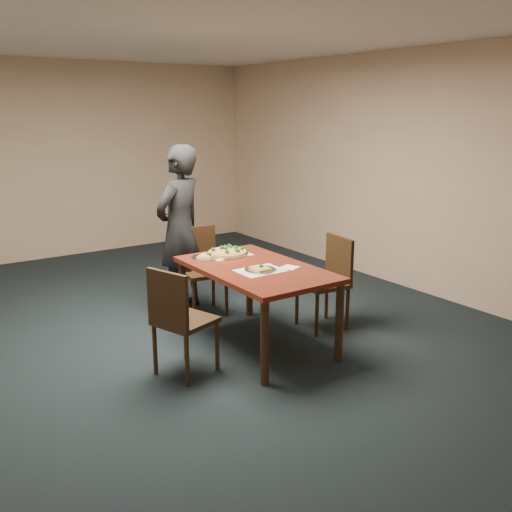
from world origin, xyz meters
TOP-DOWN VIEW (x-y plane):
  - ground at (0.00, 0.00)m, footprint 8.00×8.00m
  - room_shell at (0.00, 0.00)m, footprint 8.00×8.00m
  - dining_table at (0.47, -0.35)m, footprint 0.90×1.50m
  - chair_far at (0.50, 0.74)m, footprint 0.47×0.47m
  - chair_left at (-0.40, -0.51)m, footprint 0.53×0.53m
  - chair_right at (1.34, -0.36)m, footprint 0.47×0.47m
  - diner at (0.37, 0.93)m, footprint 0.76×0.65m
  - placemat_main at (0.49, 0.17)m, footprint 0.42×0.32m
  - placemat_near at (0.43, -0.47)m, footprint 0.40×0.30m
  - pizza_pan at (0.49, 0.18)m, footprint 0.41×0.41m
  - slice_plate_near at (0.43, -0.47)m, footprint 0.28×0.28m
  - slice_plate_far at (0.26, 0.18)m, footprint 0.28×0.28m
  - napkin at (0.70, -0.55)m, footprint 0.18×0.18m

SIDE VIEW (x-z plane):
  - ground at x=0.00m, z-range 0.00..0.00m
  - chair_far at x=0.50m, z-range 0.06..0.97m
  - chair_left at x=-0.40m, z-range 0.06..0.97m
  - chair_right at x=1.34m, z-range 0.06..0.97m
  - dining_table at x=0.47m, z-range 0.28..1.03m
  - placemat_main at x=0.49m, z-range 0.75..0.75m
  - placemat_near at x=0.43m, z-range 0.75..0.75m
  - napkin at x=0.70m, z-range 0.75..0.76m
  - slice_plate_far at x=0.26m, z-range 0.73..0.79m
  - slice_plate_near at x=0.43m, z-range 0.74..0.79m
  - pizza_pan at x=0.49m, z-range 0.74..0.81m
  - diner at x=0.37m, z-range 0.00..1.77m
  - room_shell at x=0.00m, z-range -2.26..5.74m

